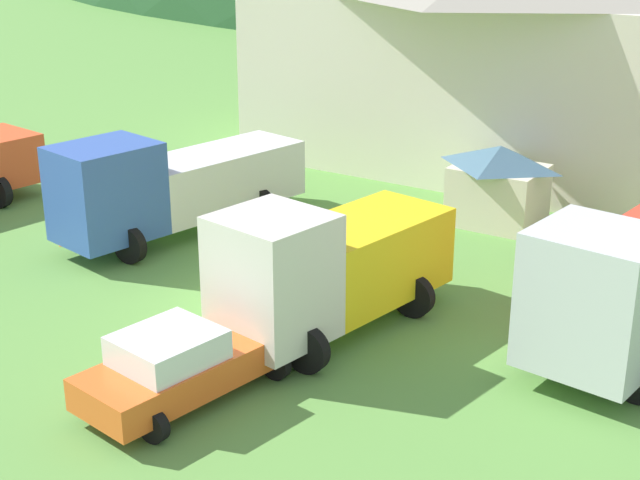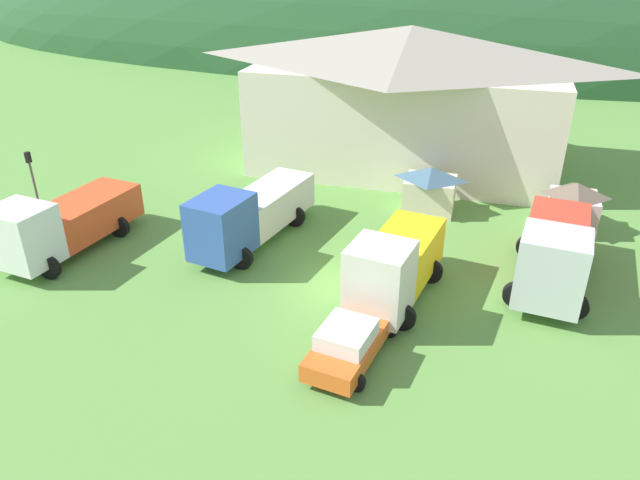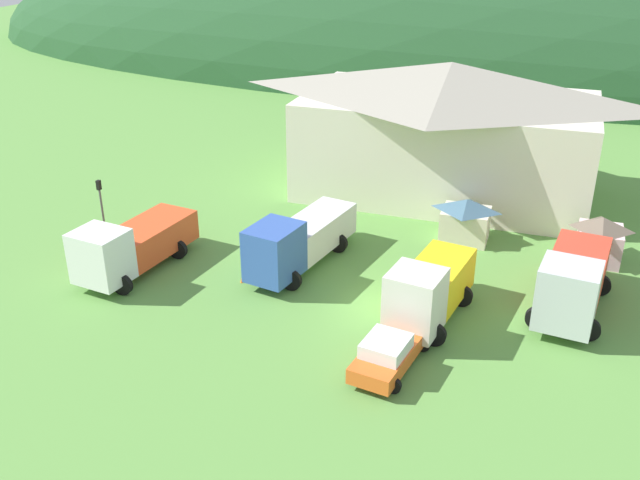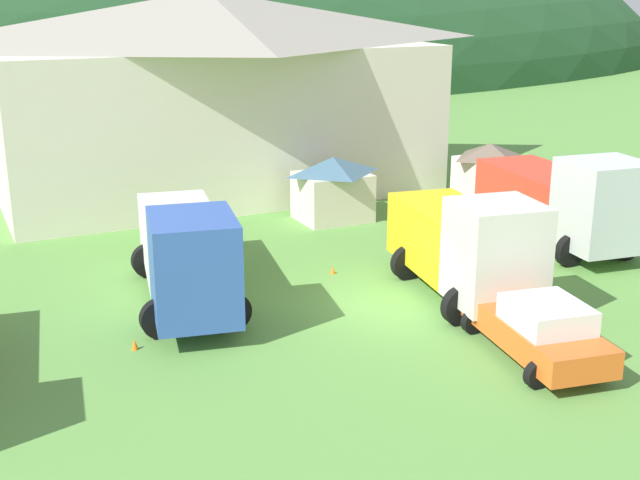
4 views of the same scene
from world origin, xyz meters
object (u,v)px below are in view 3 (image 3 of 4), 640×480
object	(u,v)px
service_pickup_orange	(390,351)
play_shed_pink	(600,238)
heavy_rig_white	(130,245)
flatbed_truck_yellow	(428,289)
traffic_light_west	(102,206)
traffic_cone_near_pickup	(242,282)
box_truck_blue	(297,240)
play_shed_cream	(465,219)
traffic_cone_mid_row	(392,277)
tow_truck_silver	(573,281)
depot_building	(447,127)

from	to	relation	value
service_pickup_orange	play_shed_pink	bearing A→B (deg)	157.09
play_shed_pink	heavy_rig_white	world-z (taller)	heavy_rig_white
flatbed_truck_yellow	traffic_light_west	distance (m)	19.35
traffic_light_west	traffic_cone_near_pickup	xyz separation A→B (m)	(9.28, -1.45, -2.52)
box_truck_blue	traffic_cone_near_pickup	bearing A→B (deg)	-30.56
play_shed_cream	heavy_rig_white	distance (m)	19.13
heavy_rig_white	traffic_cone_mid_row	xyz separation A→B (m)	(13.41, 4.00, -1.61)
heavy_rig_white	box_truck_blue	bearing A→B (deg)	119.87
traffic_cone_near_pickup	traffic_cone_mid_row	size ratio (longest dim) A/B	1.23
heavy_rig_white	traffic_cone_mid_row	size ratio (longest dim) A/B	16.37
box_truck_blue	tow_truck_silver	world-z (taller)	tow_truck_silver
play_shed_cream	traffic_cone_near_pickup	size ratio (longest dim) A/B	5.01
flatbed_truck_yellow	traffic_cone_near_pickup	bearing A→B (deg)	-84.46
box_truck_blue	traffic_cone_mid_row	size ratio (longest dim) A/B	18.23
play_shed_pink	traffic_cone_near_pickup	distance (m)	19.83
play_shed_cream	heavy_rig_white	bearing A→B (deg)	-148.65
depot_building	heavy_rig_white	distance (m)	22.33
depot_building	tow_truck_silver	world-z (taller)	depot_building
depot_building	traffic_cone_near_pickup	bearing A→B (deg)	-114.90
play_shed_cream	traffic_cone_near_pickup	world-z (taller)	play_shed_cream
box_truck_blue	flatbed_truck_yellow	xyz separation A→B (m)	(7.74, -3.15, 0.07)
play_shed_pink	tow_truck_silver	xyz separation A→B (m)	(-1.38, -6.46, 0.42)
traffic_cone_near_pickup	traffic_cone_mid_row	distance (m)	8.00
heavy_rig_white	traffic_light_west	world-z (taller)	traffic_light_west
heavy_rig_white	box_truck_blue	size ratio (longest dim) A/B	0.90
play_shed_cream	traffic_cone_mid_row	xyz separation A→B (m)	(-2.93, -5.95, -1.34)
tow_truck_silver	traffic_light_west	distance (m)	25.64
play_shed_pink	box_truck_blue	distance (m)	16.75
flatbed_truck_yellow	traffic_light_west	world-z (taller)	traffic_light_west
depot_building	traffic_light_west	xyz separation A→B (m)	(-16.95, -15.09, -2.08)
play_shed_pink	flatbed_truck_yellow	bearing A→B (deg)	-129.36
tow_truck_silver	traffic_light_west	xyz separation A→B (m)	(-25.61, -0.92, 0.76)
box_truck_blue	traffic_light_west	distance (m)	11.56
service_pickup_orange	traffic_light_west	bearing A→B (deg)	-99.72
play_shed_cream	traffic_cone_near_pickup	xyz separation A→B (m)	(-10.27, -9.12, -1.34)
play_shed_pink	heavy_rig_white	xyz separation A→B (m)	(-23.77, -9.65, 0.27)
box_truck_blue	traffic_light_west	bearing A→B (deg)	-73.97
depot_building	traffic_cone_mid_row	size ratio (longest dim) A/B	42.56
traffic_cone_mid_row	play_shed_cream	bearing A→B (deg)	63.82
depot_building	heavy_rig_white	bearing A→B (deg)	-128.35
play_shed_pink	traffic_cone_near_pickup	world-z (taller)	play_shed_pink
traffic_light_west	play_shed_cream	bearing A→B (deg)	21.43
box_truck_blue	tow_truck_silver	distance (m)	14.13
tow_truck_silver	service_pickup_orange	size ratio (longest dim) A/B	1.52
heavy_rig_white	traffic_light_west	bearing A→B (deg)	-117.32
flatbed_truck_yellow	depot_building	bearing A→B (deg)	-163.22
play_shed_pink	service_pickup_orange	xyz separation A→B (m)	(-8.54, -13.67, -0.52)
box_truck_blue	traffic_light_west	size ratio (longest dim) A/B	2.14
depot_building	box_truck_blue	bearing A→B (deg)	-111.30
service_pickup_orange	traffic_cone_mid_row	xyz separation A→B (m)	(-1.83, 8.01, -0.83)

